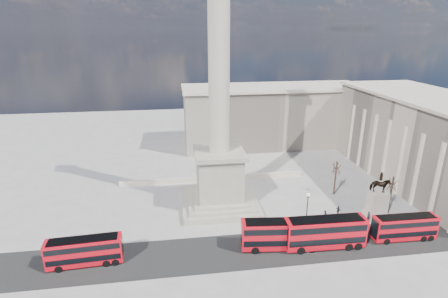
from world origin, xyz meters
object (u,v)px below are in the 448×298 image
object	(u,v)px
red_bus_d	(405,227)
red_bus_a	(85,251)
pedestrian_walking	(369,216)
victorian_lamp	(307,208)
nelsons_column	(219,140)
equestrian_statue	(378,200)
red_bus_b	(280,234)
pedestrian_crossing	(338,211)
pedestrian_standing	(325,215)
red_bus_c	(325,232)

from	to	relation	value
red_bus_d	red_bus_a	bearing A→B (deg)	-179.56
red_bus_a	pedestrian_walking	xyz separation A→B (m)	(45.64, 5.34, -1.29)
victorian_lamp	nelsons_column	bearing A→B (deg)	142.89
nelsons_column	equestrian_statue	bearing A→B (deg)	-15.76
nelsons_column	red_bus_b	xyz separation A→B (m)	(7.23, -15.16, -10.45)
red_bus_a	pedestrian_crossing	xyz separation A→B (m)	(41.30, 7.92, -1.23)
nelsons_column	pedestrian_walking	bearing A→B (deg)	-21.27
red_bus_a	pedestrian_standing	xyz separation A→B (m)	(38.30, 6.81, -1.26)
equestrian_statue	pedestrian_walking	size ratio (longest dim) A/B	4.63
nelsons_column	red_bus_b	bearing A→B (deg)	-64.50
nelsons_column	red_bus_c	distance (m)	23.52
red_bus_b	red_bus_a	bearing A→B (deg)	-174.56
red_bus_a	red_bus_c	size ratio (longest dim) A/B	0.85
red_bus_d	pedestrian_walking	size ratio (longest dim) A/B	5.67
equestrian_statue	red_bus_d	bearing A→B (deg)	-89.70
red_bus_b	red_bus_d	xyz separation A→B (m)	(20.06, -0.34, -0.33)
red_bus_c	pedestrian_standing	size ratio (longest dim) A/B	6.68
pedestrian_walking	pedestrian_crossing	distance (m)	5.05
red_bus_a	pedestrian_standing	bearing A→B (deg)	6.66
red_bus_a	equestrian_statue	bearing A→B (deg)	5.18
red_bus_d	pedestrian_crossing	bearing A→B (deg)	130.29
red_bus_b	pedestrian_crossing	size ratio (longest dim) A/B	6.21
red_bus_a	victorian_lamp	size ratio (longest dim) A/B	1.64
red_bus_a	equestrian_statue	xyz separation A→B (m)	(48.16, 7.28, 0.68)
red_bus_c	equestrian_statue	distance (m)	15.52
nelsons_column	red_bus_b	distance (m)	19.79
red_bus_a	pedestrian_walking	bearing A→B (deg)	3.26
pedestrian_standing	pedestrian_crossing	distance (m)	3.21
red_bus_a	pedestrian_crossing	world-z (taller)	red_bus_a
victorian_lamp	pedestrian_walking	bearing A→B (deg)	2.05
pedestrian_walking	red_bus_c	bearing A→B (deg)	-155.72
victorian_lamp	red_bus_a	bearing A→B (deg)	-171.79
nelsons_column	red_bus_b	size ratio (longest dim) A/B	4.23
nelsons_column	red_bus_d	xyz separation A→B (m)	(27.29, -15.50, -10.78)
red_bus_d	victorian_lamp	xyz separation A→B (m)	(-14.03, 5.47, 1.59)
pedestrian_walking	nelsons_column	bearing A→B (deg)	152.99
nelsons_column	pedestrian_walking	size ratio (longest dim) A/B	28.04
nelsons_column	equestrian_statue	size ratio (longest dim) A/B	6.05
red_bus_c	victorian_lamp	distance (m)	5.94
equestrian_statue	pedestrian_crossing	bearing A→B (deg)	174.60
red_bus_c	victorian_lamp	bearing A→B (deg)	98.77
red_bus_d	victorian_lamp	bearing A→B (deg)	159.78
red_bus_c	pedestrian_walking	size ratio (longest dim) A/B	6.87
nelsons_column	pedestrian_standing	size ratio (longest dim) A/B	27.25
red_bus_d	red_bus_b	bearing A→B (deg)	-179.89
equestrian_statue	pedestrian_crossing	distance (m)	7.15
equestrian_statue	nelsons_column	bearing A→B (deg)	164.24
red_bus_c	equestrian_statue	xyz separation A→B (m)	(13.23, 8.12, 0.27)
red_bus_b	victorian_lamp	distance (m)	8.02
red_bus_c	red_bus_d	size ratio (longest dim) A/B	1.21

